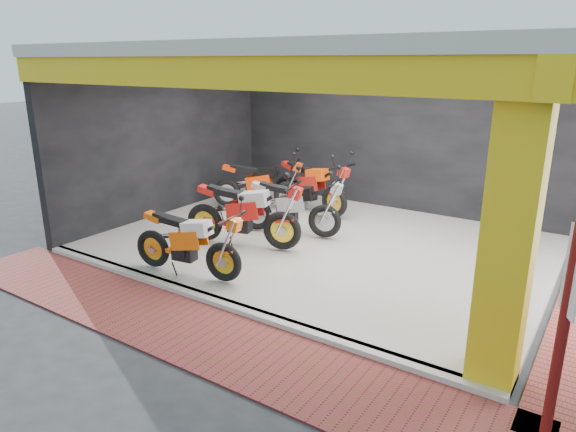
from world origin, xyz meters
name	(u,v)px	position (x,y,z in m)	size (l,w,h in m)	color
ground	(261,282)	(0.00, 0.00, 0.00)	(80.00, 80.00, 0.00)	#2D2D30
showroom_floor	(322,244)	(0.00, 2.00, 0.05)	(8.00, 6.00, 0.10)	silver
showroom_ceiling	(327,51)	(0.00, 2.00, 3.60)	(8.40, 6.40, 0.20)	beige
back_wall	(391,137)	(0.00, 5.10, 1.75)	(8.20, 0.20, 3.50)	black
left_wall	(166,139)	(-4.10, 2.00, 1.75)	(0.20, 6.20, 3.50)	black
corner_column	(510,234)	(3.75, -0.75, 1.75)	(0.50, 0.50, 3.50)	gold
header_beam_front	(211,72)	(0.00, -1.00, 3.30)	(8.40, 0.30, 0.40)	gold
floor_kerb	(219,303)	(0.00, -1.02, 0.05)	(8.00, 0.20, 0.10)	silver
paver_front	(181,327)	(0.00, -1.80, 0.01)	(9.00, 1.40, 0.03)	maroon
signpost	(563,327)	(4.40, -1.64, 1.29)	(0.15, 0.31, 2.36)	maroon
moto_hero	(223,243)	(-0.35, -0.50, 0.75)	(2.13, 0.79, 1.30)	#F35D0A
moto_row_a	(282,212)	(-0.37, 1.16, 0.84)	(2.42, 0.89, 1.48)	red
moto_row_b	(325,205)	(-0.06, 2.17, 0.78)	(2.22, 0.82, 1.36)	#979A9E
moto_row_c	(335,187)	(-0.57, 3.50, 0.81)	(2.31, 0.86, 1.41)	#B51B13
moto_row_d	(288,182)	(-1.76, 3.43, 0.78)	(2.23, 0.83, 1.37)	red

